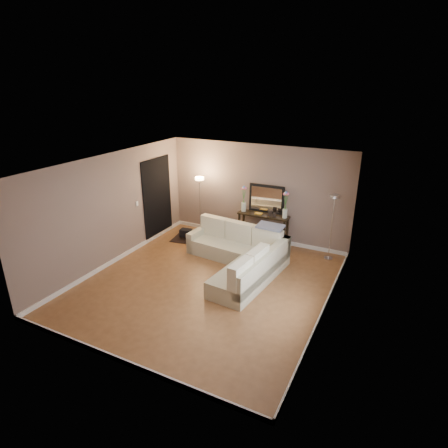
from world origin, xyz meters
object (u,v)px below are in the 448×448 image
at_px(floor_lamp_lit, 200,195).
at_px(floor_lamp_unlit, 333,214).
at_px(sectional_sofa, 241,255).
at_px(console_table, 260,227).

bearing_deg(floor_lamp_lit, floor_lamp_unlit, 1.55).
xyz_separation_m(floor_lamp_lit, floor_lamp_unlit, (3.56, 0.10, -0.02)).
bearing_deg(sectional_sofa, console_table, 94.67).
xyz_separation_m(sectional_sofa, console_table, (-0.12, 1.51, 0.15)).
relative_size(sectional_sofa, floor_lamp_lit, 1.54).
xyz_separation_m(sectional_sofa, floor_lamp_unlit, (1.74, 1.38, 0.84)).
bearing_deg(floor_lamp_unlit, sectional_sofa, -141.57).
bearing_deg(floor_lamp_lit, sectional_sofa, -35.28).
relative_size(sectional_sofa, floor_lamp_unlit, 1.57).
bearing_deg(sectional_sofa, floor_lamp_unlit, 38.43).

